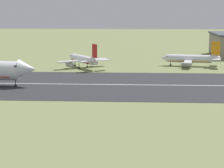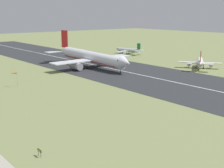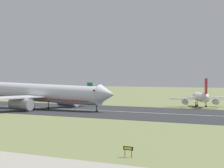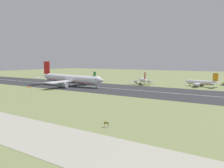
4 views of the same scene
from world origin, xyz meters
The scene contains 5 objects.
ground_plane centered at (0.00, 56.96, 0.00)m, with size 722.42×722.42×0.00m, color #7A8451.
runway_strip centered at (0.00, 113.92, 0.03)m, with size 482.42×47.64×0.06m, color #2B2D30.
runway_centreline centered at (0.00, 113.92, 0.07)m, with size 434.18×0.70×0.01m, color silver.
airplane_parked_west centered at (-31.35, 149.04, 3.26)m, with size 20.89×21.94×9.90m.
airplane_parked_centre centered at (10.52, 156.29, 2.91)m, with size 24.28×20.37×9.97m.
Camera 1 is at (-10.59, -17.10, 24.26)m, focal length 70.00 mm.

